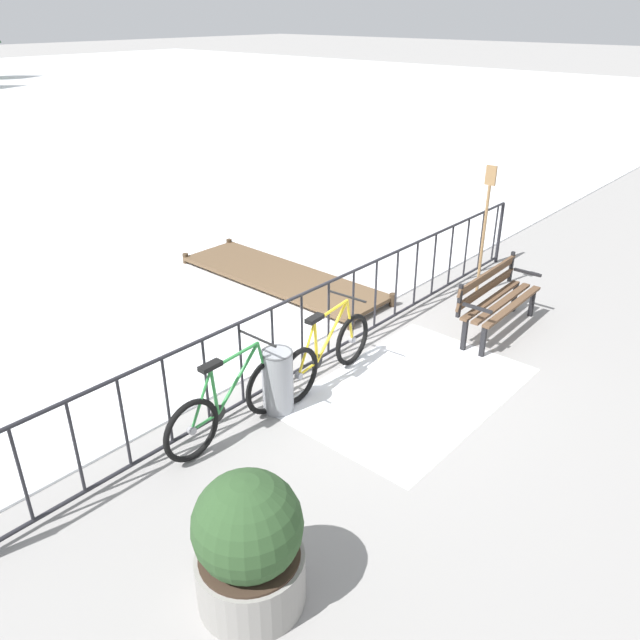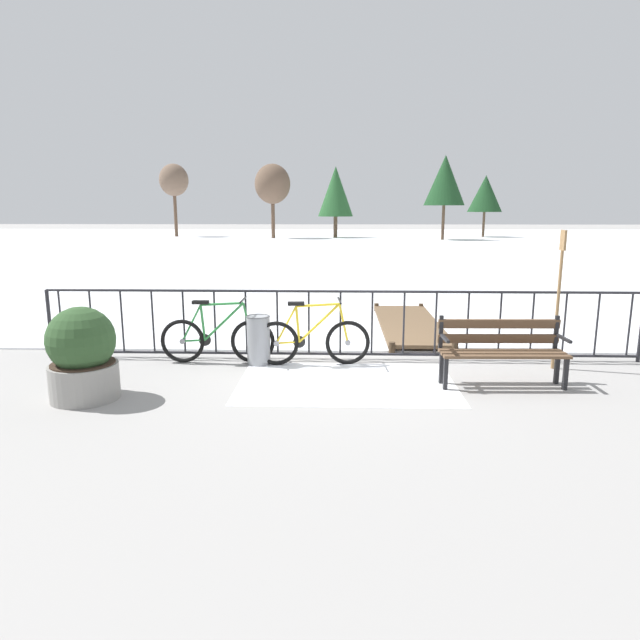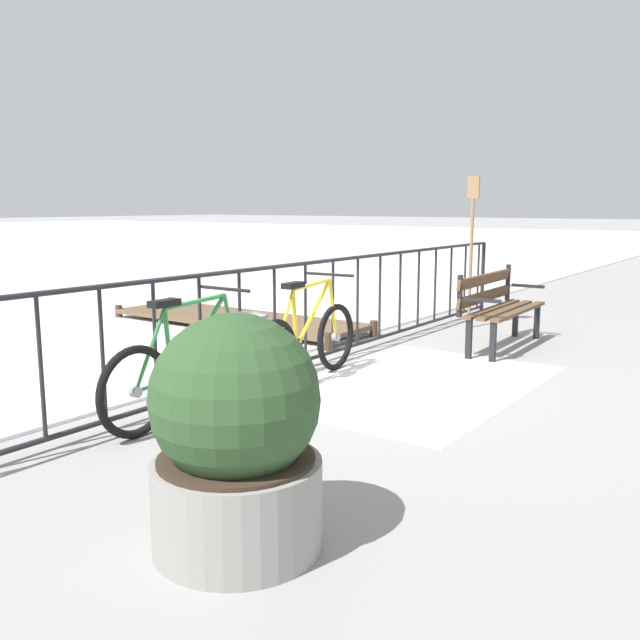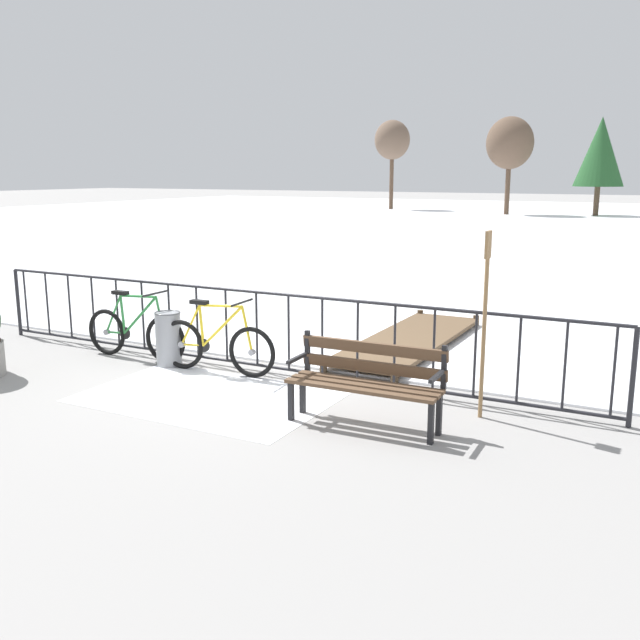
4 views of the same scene
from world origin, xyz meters
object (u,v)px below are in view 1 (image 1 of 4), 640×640
(oar_upright, at_px, (485,223))
(planter_with_shrub, at_px, (249,545))
(park_bench, at_px, (496,296))
(trash_bin, at_px, (278,380))
(bicycle_second, at_px, (232,404))
(bicycle_near_railing, at_px, (327,354))

(oar_upright, bearing_deg, planter_with_shrub, -166.29)
(park_bench, xyz_separation_m, trash_bin, (-3.30, 0.86, -0.14))
(bicycle_second, height_order, park_bench, bicycle_second)
(bicycle_second, xyz_separation_m, trash_bin, (0.62, -0.04, 0.00))
(bicycle_near_railing, relative_size, oar_upright, 0.86)
(bicycle_near_railing, xyz_separation_m, trash_bin, (-0.79, 0.02, 0.00))
(bicycle_near_railing, bearing_deg, trash_bin, 178.75)
(bicycle_near_railing, relative_size, bicycle_second, 1.00)
(park_bench, bearing_deg, trash_bin, 165.38)
(bicycle_near_railing, xyz_separation_m, oar_upright, (3.49, -0.08, 0.77))
(bicycle_second, xyz_separation_m, park_bench, (3.92, -0.90, 0.14))
(park_bench, bearing_deg, bicycle_near_railing, 161.42)
(bicycle_near_railing, distance_m, trash_bin, 0.79)
(park_bench, xyz_separation_m, oar_upright, (0.98, 0.77, 0.63))
(bicycle_second, height_order, oar_upright, oar_upright)
(park_bench, bearing_deg, bicycle_second, 167.09)
(park_bench, distance_m, oar_upright, 1.39)
(bicycle_near_railing, distance_m, oar_upright, 3.57)
(planter_with_shrub, xyz_separation_m, oar_upright, (6.17, 1.50, 0.59))
(bicycle_second, height_order, trash_bin, bicycle_second)
(oar_upright, bearing_deg, bicycle_second, 178.44)
(park_bench, height_order, trash_bin, park_bench)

